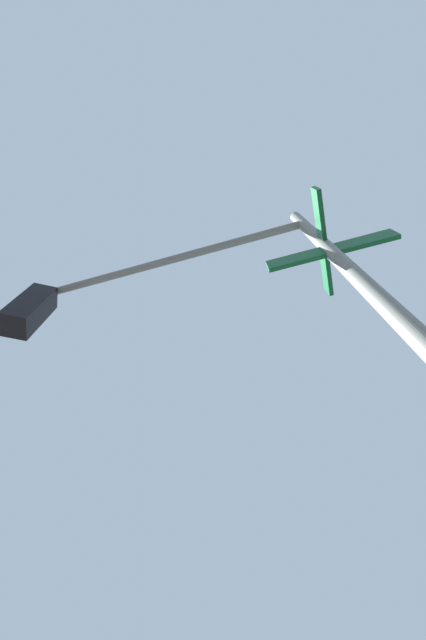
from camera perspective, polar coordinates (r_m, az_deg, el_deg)
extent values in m
cylinder|color=slate|center=(1.99, 30.63, -1.79)|extent=(0.12, 0.12, 5.61)
cylinder|color=slate|center=(4.13, -7.44, 9.86)|extent=(1.64, 2.83, 0.09)
cube|color=black|center=(4.36, -28.28, 1.52)|extent=(0.28, 0.28, 0.80)
sphere|color=red|center=(4.64, -28.45, 2.46)|extent=(0.18, 0.18, 0.18)
sphere|color=orange|center=(4.45, -29.80, 1.03)|extent=(0.18, 0.18, 0.18)
sphere|color=green|center=(4.26, -31.28, -0.52)|extent=(0.18, 0.18, 0.18)
cube|color=#0F5128|center=(3.16, 19.03, 10.96)|extent=(0.57, 0.98, 0.20)
cube|color=#0F5128|center=(3.36, 17.93, 12.12)|extent=(0.89, 0.52, 0.20)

